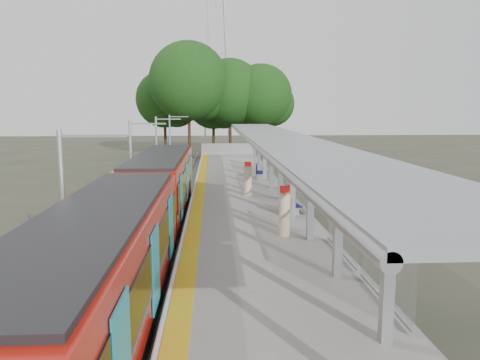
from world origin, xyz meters
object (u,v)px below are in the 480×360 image
Objects in this scene: bench_mid at (292,203)px; info_pillar_far at (248,181)px; info_pillar_near at (284,214)px; train at (143,210)px; bench_far at (258,171)px; litter_bin at (288,206)px.

bench_mid is 5.03m from info_pillar_far.
bench_mid is 4.28m from info_pillar_near.
train is at bearing -163.32° from bench_mid.
info_pillar_far reaches higher than bench_far.
info_pillar_far is (-1.24, -6.55, 0.29)m from bench_far.
train is 16.29m from bench_far.
info_pillar_near is at bearing -117.43° from bench_mid.
info_pillar_near is (-1.01, -4.14, 0.40)m from bench_mid.
train reaches higher than bench_mid.
bench_far is at bearing 68.20° from train.
info_pillar_near is (-0.44, -15.37, 0.31)m from bench_far.
train is 9.82m from info_pillar_far.
litter_bin is at bearing 26.40° from train.
bench_mid is at bearing 64.64° from info_pillar_near.
train is at bearing 165.75° from info_pillar_near.
bench_far reaches higher than bench_mid.
litter_bin is at bearing 66.95° from info_pillar_near.
train is 5.61m from info_pillar_near.
info_pillar_near is (5.60, -0.25, -0.17)m from train.
info_pillar_far is at bearing 83.52° from info_pillar_near.
train reaches higher than info_pillar_near.
info_pillar_near reaches higher than litter_bin.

